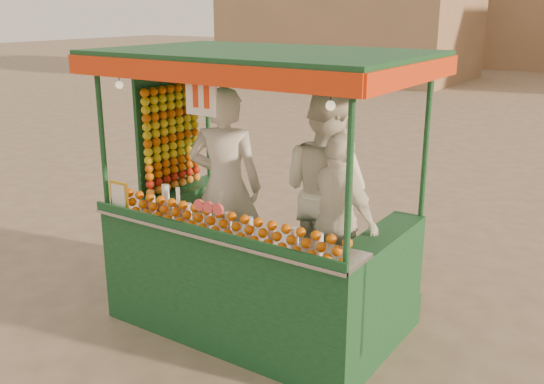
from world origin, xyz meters
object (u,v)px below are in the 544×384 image
Objects in this scene: juice_cart at (248,242)px; vendor_left at (225,187)px; vendor_middle at (325,191)px; vendor_right at (338,221)px.

juice_cart is 1.46× the size of vendor_left.
vendor_left is 1.01× the size of vendor_middle.
vendor_right is at bearing 22.57° from juice_cart.
juice_cart is at bearing 41.70° from vendor_right.
vendor_middle is at bearing -24.42° from vendor_right.
juice_cart is at bearing 135.40° from vendor_left.
juice_cart reaches higher than vendor_right.
juice_cart reaches higher than vendor_left.
vendor_middle is 0.43m from vendor_right.
vendor_left is at bearing 158.17° from juice_cart.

